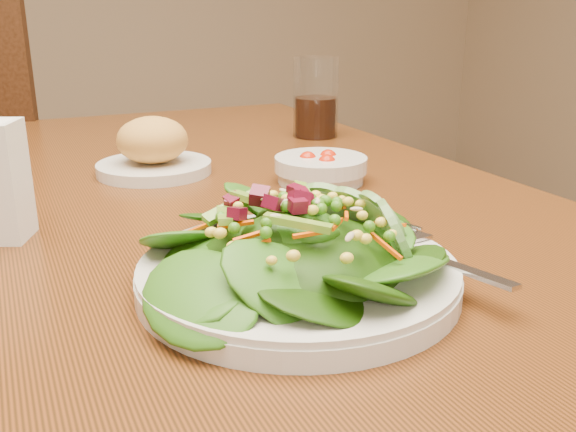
{
  "coord_description": "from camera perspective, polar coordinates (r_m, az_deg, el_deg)",
  "views": [
    {
      "loc": [
        -0.19,
        -0.72,
        0.98
      ],
      "look_at": [
        0.03,
        -0.25,
        0.81
      ],
      "focal_mm": 40.0,
      "sensor_mm": 36.0,
      "label": 1
    }
  ],
  "objects": [
    {
      "name": "drinking_glass",
      "position": [
        1.17,
        2.47,
        10.0
      ],
      "size": [
        0.08,
        0.08,
        0.14
      ],
      "color": "silver",
      "rests_on": "dining_table"
    },
    {
      "name": "dining_table",
      "position": [
        0.82,
        -9.55,
        -5.87
      ],
      "size": [
        0.9,
        1.4,
        0.75
      ],
      "color": "#673011",
      "rests_on": "ground_plane"
    },
    {
      "name": "tomato_bowl",
      "position": [
        0.87,
        2.93,
        4.23
      ],
      "size": [
        0.12,
        0.12,
        0.04
      ],
      "color": "silver",
      "rests_on": "dining_table"
    },
    {
      "name": "bread_plate",
      "position": [
        0.93,
        -11.9,
        5.71
      ],
      "size": [
        0.16,
        0.16,
        0.08
      ],
      "color": "silver",
      "rests_on": "dining_table"
    },
    {
      "name": "salad_plate",
      "position": [
        0.55,
        1.8,
        -3.41
      ],
      "size": [
        0.28,
        0.27,
        0.08
      ],
      "rotation": [
        0.0,
        0.0,
        -0.28
      ],
      "color": "silver",
      "rests_on": "dining_table"
    }
  ]
}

